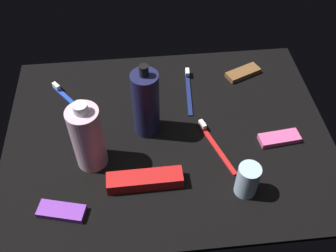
# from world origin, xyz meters

# --- Properties ---
(ground_plane) EXTENTS (0.84, 0.64, 0.01)m
(ground_plane) POSITION_xyz_m (0.00, 0.00, -0.01)
(ground_plane) COLOR black
(lotion_bottle) EXTENTS (0.07, 0.07, 0.21)m
(lotion_bottle) POSITION_xyz_m (-0.05, 0.02, 0.09)
(lotion_bottle) COLOR #1C1E44
(lotion_bottle) RESTS_ON ground_plane
(bodywash_bottle) EXTENTS (0.07, 0.07, 0.20)m
(bodywash_bottle) POSITION_xyz_m (-0.19, -0.07, 0.09)
(bodywash_bottle) COLOR silver
(bodywash_bottle) RESTS_ON ground_plane
(deodorant_stick) EXTENTS (0.05, 0.05, 0.09)m
(deodorant_stick) POSITION_xyz_m (0.16, -0.19, 0.04)
(deodorant_stick) COLOR silver
(deodorant_stick) RESTS_ON ground_plane
(toothbrush_navy) EXTENTS (0.03, 0.18, 0.02)m
(toothbrush_navy) POSITION_xyz_m (0.08, 0.16, 0.01)
(toothbrush_navy) COLOR navy
(toothbrush_navy) RESTS_ON ground_plane
(toothbrush_red) EXTENTS (0.07, 0.17, 0.02)m
(toothbrush_red) POSITION_xyz_m (0.11, -0.05, 0.01)
(toothbrush_red) COLOR red
(toothbrush_red) RESTS_ON ground_plane
(toothbrush_blue) EXTENTS (0.12, 0.15, 0.02)m
(toothbrush_blue) POSITION_xyz_m (-0.26, 0.15, 0.01)
(toothbrush_blue) COLOR blue
(toothbrush_blue) RESTS_ON ground_plane
(toothpaste_box_red) EXTENTS (0.18, 0.05, 0.03)m
(toothpaste_box_red) POSITION_xyz_m (-0.07, -0.15, 0.02)
(toothpaste_box_red) COLOR red
(toothpaste_box_red) RESTS_ON ground_plane
(snack_bar_purple) EXTENTS (0.11, 0.06, 0.01)m
(snack_bar_purple) POSITION_xyz_m (-0.26, -0.21, 0.01)
(snack_bar_purple) COLOR purple
(snack_bar_purple) RESTS_ON ground_plane
(snack_bar_pink) EXTENTS (0.11, 0.05, 0.01)m
(snack_bar_pink) POSITION_xyz_m (0.28, -0.05, 0.01)
(snack_bar_pink) COLOR #E55999
(snack_bar_pink) RESTS_ON ground_plane
(snack_bar_brown) EXTENTS (0.11, 0.08, 0.01)m
(snack_bar_brown) POSITION_xyz_m (0.25, 0.21, 0.01)
(snack_bar_brown) COLOR brown
(snack_bar_brown) RESTS_ON ground_plane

